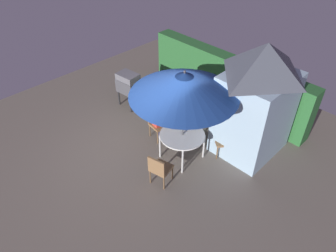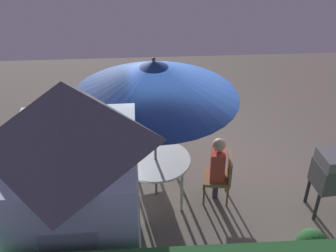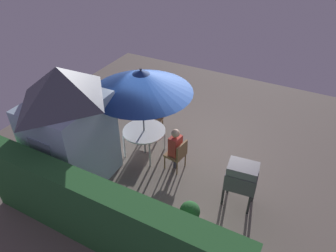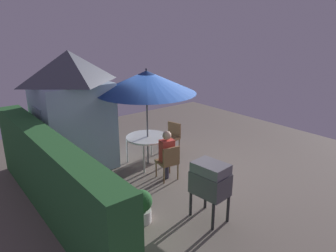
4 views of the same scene
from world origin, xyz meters
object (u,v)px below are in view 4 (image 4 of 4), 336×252
Objects in this scene: patio_table at (148,139)px; person_in_red at (167,149)px; garden_shed at (73,110)px; chair_toward_hedge at (104,146)px; potted_plant_by_shed at (141,206)px; chair_far_side at (172,135)px; bbq_grill at (210,180)px; chair_near_shed at (169,160)px; patio_umbrella at (146,82)px.

patio_table is 0.94× the size of person_in_red.
garden_shed is 2.67m from person_in_red.
chair_toward_hedge reaches higher than potted_plant_by_shed.
chair_far_side is at bearing -102.99° from chair_toward_hedge.
garden_shed is at bearing -0.85° from potted_plant_by_shed.
bbq_grill is 1.93m from person_in_red.
chair_near_shed is (1.79, -0.41, -0.33)m from bbq_grill.
bbq_grill is at bearing 169.09° from patio_table.
bbq_grill is at bearing 169.09° from patio_umbrella.
person_in_red is at bearing -53.77° from potted_plant_by_shed.
potted_plant_by_shed is (-2.89, 0.70, -0.17)m from chair_toward_hedge.
patio_table is at bearing -7.97° from chair_near_shed.
patio_umbrella is 2.16m from chair_toward_hedge.
person_in_red is (1.12, -1.53, 0.43)m from potted_plant_by_shed.
patio_umbrella reaches higher than bbq_grill.
chair_far_side is (3.17, -1.63, -0.33)m from bbq_grill.
patio_table is at bearing -7.97° from person_in_red.
garden_shed reaches higher than chair_toward_hedge.
garden_shed is 1.18× the size of patio_umbrella.
chair_near_shed is at bearing -156.11° from chair_toward_hedge.
chair_near_shed reaches higher than potted_plant_by_shed.
patio_table is 1.32× the size of chair_near_shed.
patio_umbrella is at bearing 180.00° from patio_table.
patio_umbrella reaches higher than potted_plant_by_shed.
bbq_grill reaches higher than potted_plant_by_shed.
garden_shed is 2.61× the size of bbq_grill.
bbq_grill reaches higher than patio_table.
patio_umbrella reaches higher than chair_near_shed.
bbq_grill is at bearing 167.49° from person_in_red.
patio_umbrella is at bearing -10.91° from bbq_grill.
chair_far_side is 1.00× the size of chair_toward_hedge.
chair_near_shed is at bearing -55.68° from potted_plant_by_shed.
potted_plant_by_shed is (-3.18, 0.05, -1.25)m from garden_shed.
bbq_grill is (-2.91, 0.56, 0.12)m from patio_table.
garden_shed reaches higher than bbq_grill.
bbq_grill is at bearing 152.82° from chair_far_side.
patio_table is 1.12m from chair_far_side.
chair_far_side is 2.10m from chair_toward_hedge.
chair_toward_hedge reaches higher than patio_table.
chair_near_shed is (-1.12, 0.16, -0.21)m from patio_table.
chair_near_shed and chair_far_side have the same top height.
potted_plant_by_shed is at bearing 124.32° from chair_near_shed.
patio_umbrella is 3.31m from bbq_grill.
chair_far_side and chair_toward_hedge have the same top height.
patio_table is 1.32× the size of chair_far_side.
chair_toward_hedge is at bearing 6.48° from bbq_grill.
chair_toward_hedge is 1.97m from person_in_red.
patio_table is 1.76× the size of potted_plant_by_shed.
chair_far_side is at bearing -43.14° from person_in_red.
chair_far_side is 0.71× the size of person_in_red.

